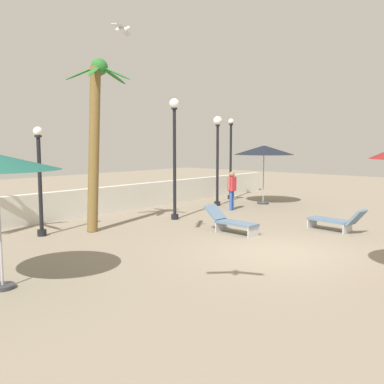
% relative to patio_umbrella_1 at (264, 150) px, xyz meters
% --- Properties ---
extents(ground_plane, '(56.00, 56.00, 0.00)m').
position_rel_patio_umbrella_1_xyz_m(ground_plane, '(-7.75, -5.26, -2.53)').
color(ground_plane, gray).
extents(boundary_wall, '(25.20, 0.30, 1.09)m').
position_rel_patio_umbrella_1_xyz_m(boundary_wall, '(-7.75, 3.42, -1.99)').
color(boundary_wall, silver).
rests_on(boundary_wall, ground_plane).
extents(patio_umbrella_1, '(2.80, 2.80, 2.82)m').
position_rel_patio_umbrella_1_xyz_m(patio_umbrella_1, '(0.00, 0.00, 0.00)').
color(patio_umbrella_1, '#333338').
rests_on(patio_umbrella_1, ground_plane).
extents(palm_tree_0, '(2.03, 2.02, 5.60)m').
position_rel_patio_umbrella_1_xyz_m(palm_tree_0, '(-9.05, 0.79, 0.83)').
color(palm_tree_0, brown).
rests_on(palm_tree_0, ground_plane).
extents(lamp_post_0, '(0.29, 0.29, 4.11)m').
position_rel_patio_umbrella_1_xyz_m(lamp_post_0, '(0.43, 2.23, -0.37)').
color(lamp_post_0, black).
rests_on(lamp_post_0, ground_plane).
extents(lamp_post_1, '(0.41, 0.41, 4.09)m').
position_rel_patio_umbrella_1_xyz_m(lamp_post_1, '(-1.91, 1.28, 0.14)').
color(lamp_post_1, black).
rests_on(lamp_post_1, ground_plane).
extents(lamp_post_2, '(0.30, 0.30, 3.39)m').
position_rel_patio_umbrella_1_xyz_m(lamp_post_2, '(-10.71, 1.43, -0.70)').
color(lamp_post_2, black).
rests_on(lamp_post_2, ground_plane).
extents(lamp_post_3, '(0.38, 0.38, 4.53)m').
position_rel_patio_umbrella_1_xyz_m(lamp_post_3, '(-5.82, 0.31, 0.29)').
color(lamp_post_3, black).
rests_on(lamp_post_3, ground_plane).
extents(lounge_chair_0, '(0.78, 1.94, 0.83)m').
position_rel_patio_umbrella_1_xyz_m(lounge_chair_0, '(-4.05, -5.27, -2.15)').
color(lounge_chair_0, '#B7B7BC').
rests_on(lounge_chair_0, ground_plane).
extents(lounge_chair_1, '(0.65, 1.91, 0.84)m').
position_rel_patio_umbrella_1_xyz_m(lounge_chair_1, '(-6.48, -2.77, -2.14)').
color(lounge_chair_1, '#B7B7BC').
rests_on(lounge_chair_1, ground_plane).
extents(guest_1, '(0.56, 0.27, 1.68)m').
position_rel_patio_umbrella_1_xyz_m(guest_1, '(-2.61, -0.04, -1.52)').
color(guest_1, '#3359B2').
rests_on(guest_1, ground_plane).
extents(seagull_1, '(1.15, 0.84, 0.14)m').
position_rel_patio_umbrella_1_xyz_m(seagull_1, '(-10.52, -2.35, 3.14)').
color(seagull_1, white).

